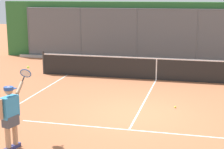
{
  "coord_description": "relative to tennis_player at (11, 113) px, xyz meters",
  "views": [
    {
      "loc": [
        -1.77,
        10.64,
        3.64
      ],
      "look_at": [
        0.99,
        -0.71,
        1.05
      ],
      "focal_mm": 58.47,
      "sensor_mm": 36.0,
      "label": 1
    }
  ],
  "objects": [
    {
      "name": "tennis_player",
      "position": [
        0.0,
        0.0,
        0.0
      ],
      "size": [
        0.34,
        1.35,
        1.84
      ],
      "rotation": [
        0.0,
        0.0,
        -1.83
      ],
      "color": "navy",
      "rests_on": "ground"
    },
    {
      "name": "tennis_net",
      "position": [
        -2.48,
        -7.99,
        -0.4
      ],
      "size": [
        10.55,
        0.09,
        1.07
      ],
      "color": "#2D2D2D",
      "rests_on": "ground"
    },
    {
      "name": "fence_backdrop",
      "position": [
        -2.48,
        -12.8,
        0.7
      ],
      "size": [
        19.02,
        1.37,
        3.22
      ],
      "color": "#565B60",
      "rests_on": "ground"
    },
    {
      "name": "court_line_markings",
      "position": [
        -2.48,
        -1.65,
        -0.89
      ],
      "size": [
        8.21,
        11.13,
        0.01
      ],
      "color": "white",
      "rests_on": "ground"
    },
    {
      "name": "ground_plane",
      "position": [
        -2.48,
        -3.27,
        -0.89
      ],
      "size": [
        60.0,
        60.0,
        0.0
      ],
      "primitive_type": "plane",
      "color": "#A8603D"
    },
    {
      "name": "tennis_ball_near_baseline",
      "position": [
        -3.57,
        -4.17,
        -0.86
      ],
      "size": [
        0.07,
        0.07,
        0.07
      ],
      "primitive_type": "sphere",
      "color": "#D6E042",
      "rests_on": "ground"
    }
  ]
}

